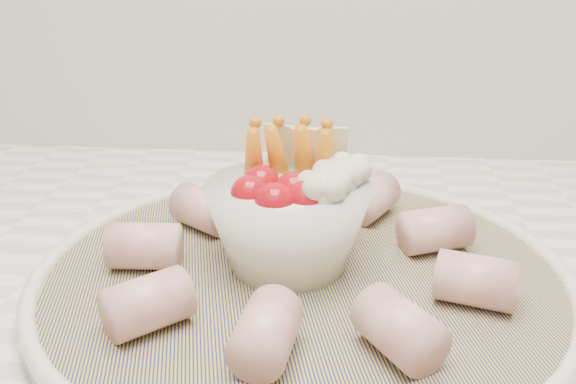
{
  "coord_description": "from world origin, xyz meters",
  "views": [
    {
      "loc": [
        0.12,
        1.02,
        1.16
      ],
      "look_at": [
        0.08,
        1.44,
        0.99
      ],
      "focal_mm": 40.0,
      "sensor_mm": 36.0,
      "label": 1
    }
  ],
  "objects": [
    {
      "name": "serving_platter",
      "position": [
        0.09,
        1.43,
        0.93
      ],
      "size": [
        0.46,
        0.46,
        0.02
      ],
      "color": "navy",
      "rests_on": "kitchen_counter"
    },
    {
      "name": "veggie_bowl",
      "position": [
        0.08,
        1.44,
        0.97
      ],
      "size": [
        0.12,
        0.12,
        0.1
      ],
      "color": "white",
      "rests_on": "serving_platter"
    },
    {
      "name": "cured_meat_rolls",
      "position": [
        0.09,
        1.43,
        0.95
      ],
      "size": [
        0.28,
        0.28,
        0.03
      ],
      "color": "#C35961",
      "rests_on": "serving_platter"
    }
  ]
}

